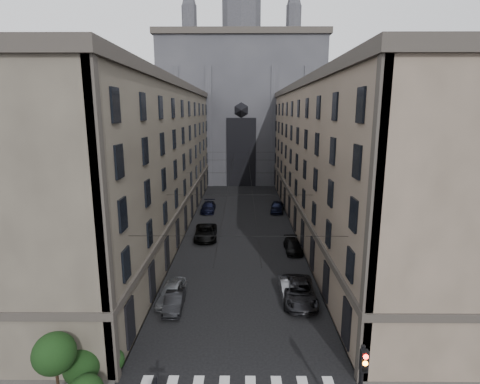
{
  "coord_description": "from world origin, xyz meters",
  "views": [
    {
      "loc": [
        0.27,
        -12.64,
        15.26
      ],
      "look_at": [
        0.09,
        13.86,
        9.54
      ],
      "focal_mm": 28.0,
      "sensor_mm": 36.0,
      "label": 1
    }
  ],
  "objects_px": {
    "car_right_midnear": "(299,292)",
    "car_right_midfar": "(293,246)",
    "car_left_midnear": "(174,301)",
    "car_left_near": "(172,292)",
    "car_right_near": "(289,289)",
    "car_left_far": "(208,207)",
    "car_left_midfar": "(206,232)",
    "car_right_far": "(277,207)",
    "gothic_tower": "(241,100)"
  },
  "relations": [
    {
      "from": "car_left_midfar",
      "to": "car_right_midfar",
      "type": "distance_m",
      "value": 10.95
    },
    {
      "from": "car_left_far",
      "to": "car_right_far",
      "type": "relative_size",
      "value": 1.06
    },
    {
      "from": "car_left_far",
      "to": "car_right_far",
      "type": "xyz_separation_m",
      "value": [
        10.68,
        -0.07,
        0.08
      ]
    },
    {
      "from": "gothic_tower",
      "to": "car_left_near",
      "type": "bearing_deg",
      "value": -95.3
    },
    {
      "from": "gothic_tower",
      "to": "car_right_midfar",
      "type": "height_order",
      "value": "gothic_tower"
    },
    {
      "from": "car_left_midnear",
      "to": "car_right_near",
      "type": "height_order",
      "value": "car_right_near"
    },
    {
      "from": "gothic_tower",
      "to": "car_right_midnear",
      "type": "relative_size",
      "value": 9.99
    },
    {
      "from": "car_left_midnear",
      "to": "car_left_midfar",
      "type": "xyz_separation_m",
      "value": [
        0.89,
        16.7,
        0.15
      ]
    },
    {
      "from": "car_right_midnear",
      "to": "car_right_midfar",
      "type": "height_order",
      "value": "car_right_midnear"
    },
    {
      "from": "car_left_midfar",
      "to": "car_right_near",
      "type": "height_order",
      "value": "car_left_midfar"
    },
    {
      "from": "car_left_near",
      "to": "car_left_far",
      "type": "bearing_deg",
      "value": 93.45
    },
    {
      "from": "gothic_tower",
      "to": "car_right_midnear",
      "type": "distance_m",
      "value": 61.95
    },
    {
      "from": "car_right_midnear",
      "to": "car_right_midfar",
      "type": "distance_m",
      "value": 11.15
    },
    {
      "from": "gothic_tower",
      "to": "car_right_midfar",
      "type": "xyz_separation_m",
      "value": [
        5.9,
        -48.27,
        -17.16
      ]
    },
    {
      "from": "car_left_midfar",
      "to": "car_right_far",
      "type": "height_order",
      "value": "car_right_far"
    },
    {
      "from": "car_left_midfar",
      "to": "car_left_far",
      "type": "xyz_separation_m",
      "value": [
        -0.84,
        12.65,
        -0.06
      ]
    },
    {
      "from": "car_left_midnear",
      "to": "car_left_far",
      "type": "relative_size",
      "value": 0.77
    },
    {
      "from": "car_left_near",
      "to": "car_right_midfar",
      "type": "distance_m",
      "value": 15.96
    },
    {
      "from": "car_right_near",
      "to": "car_right_midnear",
      "type": "relative_size",
      "value": 0.72
    },
    {
      "from": "car_left_near",
      "to": "car_right_near",
      "type": "distance_m",
      "value": 9.74
    },
    {
      "from": "gothic_tower",
      "to": "car_left_far",
      "type": "distance_m",
      "value": 36.08
    },
    {
      "from": "car_left_far",
      "to": "car_right_near",
      "type": "height_order",
      "value": "car_left_far"
    },
    {
      "from": "car_left_midfar",
      "to": "car_left_far",
      "type": "distance_m",
      "value": 12.67
    },
    {
      "from": "car_right_far",
      "to": "car_left_near",
      "type": "bearing_deg",
      "value": -104.16
    },
    {
      "from": "car_left_far",
      "to": "car_right_near",
      "type": "relative_size",
      "value": 1.22
    },
    {
      "from": "car_right_midnear",
      "to": "gothic_tower",
      "type": "bearing_deg",
      "value": 96.67
    },
    {
      "from": "gothic_tower",
      "to": "car_right_far",
      "type": "distance_m",
      "value": 36.19
    },
    {
      "from": "gothic_tower",
      "to": "car_left_midfar",
      "type": "relative_size",
      "value": 10.05
    },
    {
      "from": "car_left_near",
      "to": "car_left_midnear",
      "type": "height_order",
      "value": "car_left_near"
    },
    {
      "from": "gothic_tower",
      "to": "car_right_near",
      "type": "distance_m",
      "value": 61.22
    },
    {
      "from": "car_left_near",
      "to": "car_left_midnear",
      "type": "distance_m",
      "value": 1.38
    },
    {
      "from": "car_right_midnear",
      "to": "car_right_far",
      "type": "height_order",
      "value": "car_right_far"
    },
    {
      "from": "car_left_midnear",
      "to": "car_right_far",
      "type": "distance_m",
      "value": 31.18
    },
    {
      "from": "car_right_far",
      "to": "car_right_midfar",
      "type": "bearing_deg",
      "value": -81.56
    },
    {
      "from": "car_left_midfar",
      "to": "car_right_far",
      "type": "distance_m",
      "value": 15.97
    },
    {
      "from": "car_left_midfar",
      "to": "car_left_midnear",
      "type": "bearing_deg",
      "value": -95.87
    },
    {
      "from": "car_left_midfar",
      "to": "car_right_far",
      "type": "relative_size",
      "value": 1.2
    },
    {
      "from": "car_left_midnear",
      "to": "car_right_near",
      "type": "bearing_deg",
      "value": 11.08
    },
    {
      "from": "car_left_near",
      "to": "car_right_midfar",
      "type": "relative_size",
      "value": 1.03
    },
    {
      "from": "car_right_midfar",
      "to": "car_right_far",
      "type": "distance_m",
      "value": 16.81
    },
    {
      "from": "car_right_midfar",
      "to": "car_right_far",
      "type": "bearing_deg",
      "value": 90.05
    },
    {
      "from": "car_left_midnear",
      "to": "car_right_midnear",
      "type": "bearing_deg",
      "value": 6.03
    },
    {
      "from": "car_left_midfar",
      "to": "car_left_near",
      "type": "bearing_deg",
      "value": -97.68
    },
    {
      "from": "gothic_tower",
      "to": "car_right_near",
      "type": "xyz_separation_m",
      "value": [
        4.2,
        -58.63,
        -17.11
      ]
    },
    {
      "from": "car_left_midnear",
      "to": "car_right_near",
      "type": "distance_m",
      "value": 9.53
    },
    {
      "from": "car_left_midnear",
      "to": "car_right_midfar",
      "type": "height_order",
      "value": "car_left_midnear"
    },
    {
      "from": "car_right_midnear",
      "to": "car_left_near",
      "type": "bearing_deg",
      "value": -177.77
    },
    {
      "from": "car_right_midfar",
      "to": "car_left_far",
      "type": "bearing_deg",
      "value": 122.12
    },
    {
      "from": "gothic_tower",
      "to": "car_left_near",
      "type": "xyz_separation_m",
      "value": [
        -5.51,
        -59.43,
        -17.02
      ]
    },
    {
      "from": "car_right_near",
      "to": "car_right_midfar",
      "type": "bearing_deg",
      "value": 78.28
    }
  ]
}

